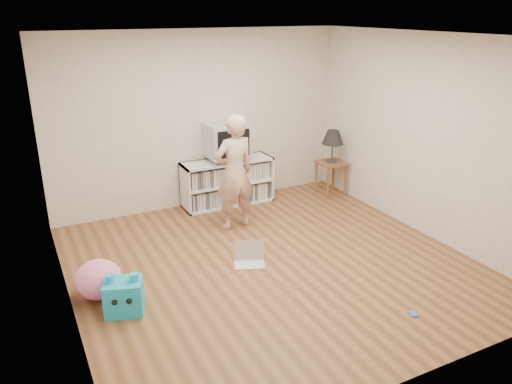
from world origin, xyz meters
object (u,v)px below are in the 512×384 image
object	(u,v)px
side_table	(331,170)
table_lamp	(333,138)
laptop	(249,257)
dvd_deck	(227,158)
person	(234,173)
plush_blue	(124,296)
media_unit	(227,182)
plush_pink	(98,279)
crt_tv	(227,140)

from	to	relation	value
side_table	table_lamp	distance (m)	0.53
laptop	side_table	bearing A→B (deg)	56.07
dvd_deck	person	world-z (taller)	person
table_lamp	plush_blue	world-z (taller)	table_lamp
media_unit	table_lamp	distance (m)	1.81
person	plush_pink	xyz separation A→B (m)	(-2.02, -0.99, -0.59)
table_lamp	dvd_deck	bearing A→B (deg)	167.45
person	plush_blue	xyz separation A→B (m)	(-1.85, -1.39, -0.61)
media_unit	side_table	distance (m)	1.71
laptop	plush_blue	xyz separation A→B (m)	(-1.57, -0.37, 0.11)
crt_tv	plush_blue	xyz separation A→B (m)	(-2.11, -2.24, -0.84)
dvd_deck	media_unit	bearing A→B (deg)	90.00
media_unit	plush_blue	bearing A→B (deg)	-133.04
laptop	plush_pink	bearing A→B (deg)	-159.30
crt_tv	laptop	xyz separation A→B (m)	(-0.55, -1.87, -0.95)
table_lamp	plush_blue	distance (m)	4.28
crt_tv	dvd_deck	bearing A→B (deg)	90.00
crt_tv	side_table	bearing A→B (deg)	-12.44
crt_tv	laptop	bearing A→B (deg)	-106.29
dvd_deck	laptop	size ratio (longest dim) A/B	1.01
person	plush_pink	size ratio (longest dim) A/B	3.26
crt_tv	plush_pink	distance (m)	3.04
crt_tv	side_table	xyz separation A→B (m)	(1.66, -0.37, -0.60)
dvd_deck	plush_blue	world-z (taller)	dvd_deck
laptop	plush_pink	size ratio (longest dim) A/B	0.92
crt_tv	side_table	world-z (taller)	crt_tv
media_unit	plush_pink	bearing A→B (deg)	-140.83
dvd_deck	plush_pink	distance (m)	2.98
person	side_table	bearing A→B (deg)	-172.23
person	plush_pink	world-z (taller)	person
plush_blue	side_table	bearing A→B (deg)	44.78
dvd_deck	table_lamp	bearing A→B (deg)	-12.55
side_table	laptop	xyz separation A→B (m)	(-2.21, -1.51, -0.35)
crt_tv	laptop	distance (m)	2.17
laptop	media_unit	bearing A→B (deg)	95.66
side_table	table_lamp	xyz separation A→B (m)	(-0.00, 0.00, 0.53)
media_unit	table_lamp	size ratio (longest dim) A/B	2.72
table_lamp	plush_blue	bearing A→B (deg)	-153.57
table_lamp	plush_blue	xyz separation A→B (m)	(-3.77, -1.88, -0.76)
person	dvd_deck	bearing A→B (deg)	-113.44
table_lamp	person	xyz separation A→B (m)	(-1.92, -0.48, -0.15)
media_unit	crt_tv	size ratio (longest dim) A/B	2.33
dvd_deck	crt_tv	world-z (taller)	crt_tv
table_lamp	person	world-z (taller)	person
crt_tv	plush_blue	world-z (taller)	crt_tv
plush_pink	laptop	bearing A→B (deg)	-1.09
dvd_deck	crt_tv	size ratio (longest dim) A/B	0.75
table_lamp	person	bearing A→B (deg)	-165.95
side_table	table_lamp	bearing A→B (deg)	180.00
crt_tv	person	xyz separation A→B (m)	(-0.26, -0.85, -0.23)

